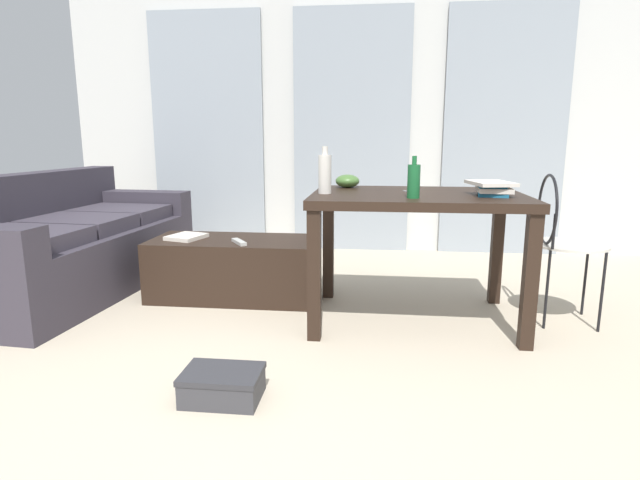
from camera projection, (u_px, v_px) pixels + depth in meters
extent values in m
plane|color=beige|center=(329.00, 325.00, 2.98)|extent=(8.54, 8.54, 0.00)
cube|color=silver|center=(352.00, 115.00, 4.85)|extent=(5.44, 0.10, 2.57)
cube|color=#99A3AD|center=(208.00, 133.00, 4.96)|extent=(1.09, 0.03, 2.24)
cube|color=#99A3AD|center=(351.00, 132.00, 4.80)|extent=(1.09, 0.03, 2.24)
cube|color=#99A3AD|center=(504.00, 132.00, 4.65)|extent=(1.09, 0.03, 2.24)
cube|color=#38333D|center=(74.00, 261.00, 3.65)|extent=(1.05, 2.03, 0.43)
cube|color=#38333D|center=(23.00, 202.00, 3.63)|extent=(0.34, 1.98, 0.40)
cube|color=#38333D|center=(137.00, 202.00, 4.44)|extent=(0.93, 0.26, 0.19)
cube|color=#3E3944|center=(119.00, 213.00, 4.09)|extent=(0.71, 0.54, 0.10)
cube|color=#3E3944|center=(77.00, 224.00, 3.58)|extent=(0.71, 0.54, 0.10)
cube|color=#3E3944|center=(21.00, 239.00, 3.08)|extent=(0.71, 0.54, 0.10)
cube|color=black|center=(234.00, 268.00, 3.49)|extent=(1.10, 0.52, 0.40)
cube|color=black|center=(417.00, 198.00, 2.95)|extent=(1.20, 0.86, 0.05)
cube|color=black|center=(314.00, 276.00, 2.72)|extent=(0.07, 0.07, 0.71)
cube|color=black|center=(530.00, 283.00, 2.59)|extent=(0.07, 0.07, 0.71)
cube|color=black|center=(328.00, 246.00, 3.46)|extent=(0.07, 0.07, 0.71)
cube|color=black|center=(497.00, 250.00, 3.33)|extent=(0.07, 0.07, 0.71)
cylinder|color=silver|center=(571.00, 245.00, 2.96)|extent=(0.41, 0.41, 0.02)
cylinder|color=black|center=(602.00, 293.00, 2.85)|extent=(0.02, 0.02, 0.46)
cylinder|color=black|center=(585.00, 279.00, 3.13)|extent=(0.02, 0.02, 0.46)
cylinder|color=black|center=(547.00, 290.00, 2.90)|extent=(0.02, 0.02, 0.46)
cylinder|color=black|center=(535.00, 276.00, 3.18)|extent=(0.02, 0.02, 0.46)
torus|color=black|center=(547.00, 209.00, 2.95)|extent=(0.04, 0.41, 0.41)
cylinder|color=black|center=(554.00, 232.00, 2.80)|extent=(0.02, 0.02, 0.20)
cylinder|color=black|center=(539.00, 221.00, 3.14)|extent=(0.02, 0.02, 0.20)
cylinder|color=#195B2D|center=(414.00, 181.00, 2.70)|extent=(0.07, 0.07, 0.18)
cylinder|color=#195B2D|center=(414.00, 160.00, 2.67)|extent=(0.02, 0.02, 0.05)
cylinder|color=beige|center=(325.00, 174.00, 2.91)|extent=(0.07, 0.07, 0.22)
cylinder|color=beige|center=(325.00, 151.00, 2.88)|extent=(0.03, 0.03, 0.05)
ellipsoid|color=#477033|center=(347.00, 181.00, 3.27)|extent=(0.15, 0.15, 0.08)
cube|color=#1E668C|center=(493.00, 194.00, 2.82)|extent=(0.19, 0.23, 0.02)
cube|color=silver|center=(494.00, 190.00, 2.81)|extent=(0.19, 0.23, 0.03)
cube|color=#1E668C|center=(491.00, 186.00, 2.83)|extent=(0.16, 0.23, 0.01)
cube|color=silver|center=(491.00, 183.00, 2.81)|extent=(0.25, 0.31, 0.02)
cube|color=#9EA0A5|center=(406.00, 191.00, 3.03)|extent=(0.04, 0.07, 0.00)
torus|color=#3372B2|center=(411.00, 192.00, 2.98)|extent=(0.03, 0.03, 0.00)
cube|color=#9EA0A5|center=(408.00, 191.00, 3.03)|extent=(0.02, 0.07, 0.00)
torus|color=#3372B2|center=(410.00, 192.00, 2.98)|extent=(0.03, 0.03, 0.00)
cube|color=#B7B7B2|center=(239.00, 242.00, 3.30)|extent=(0.14, 0.18, 0.02)
cube|color=silver|center=(186.00, 237.00, 3.46)|extent=(0.26, 0.28, 0.03)
cube|color=#38383D|center=(223.00, 388.00, 2.14)|extent=(0.32, 0.22, 0.10)
cube|color=#313135|center=(222.00, 374.00, 2.12)|extent=(0.33, 0.23, 0.02)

